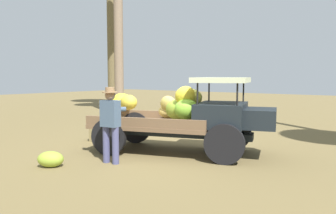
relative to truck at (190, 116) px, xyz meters
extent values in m
plane|color=brown|center=(-0.74, -0.09, -0.94)|extent=(60.00, 60.00, 0.00)
cube|color=black|center=(-0.44, -0.17, -0.44)|extent=(3.93, 1.71, 0.16)
cylinder|color=black|center=(0.67, 1.05, -0.49)|extent=(0.89, 0.42, 0.89)
cylinder|color=black|center=(1.19, -0.46, -0.49)|extent=(0.89, 0.42, 0.89)
cylinder|color=black|center=(-1.98, 0.15, -0.49)|extent=(0.89, 0.42, 0.89)
cylinder|color=black|center=(-1.46, -1.37, -0.49)|extent=(0.89, 0.42, 0.89)
cube|color=brown|center=(-0.87, -0.32, -0.26)|extent=(3.39, 2.60, 0.10)
cube|color=brown|center=(-1.13, 0.44, -0.10)|extent=(2.86, 1.05, 0.22)
cube|color=brown|center=(-0.61, -1.07, -0.10)|extent=(2.86, 1.05, 0.22)
cube|color=black|center=(0.74, 0.23, 0.07)|extent=(1.53, 1.79, 0.55)
cube|color=black|center=(1.59, 0.52, 0.01)|extent=(1.01, 1.23, 0.44)
cylinder|color=black|center=(0.95, 0.99, 0.62)|extent=(0.04, 0.04, 0.55)
cylinder|color=black|center=(1.37, -0.24, 0.62)|extent=(0.04, 0.04, 0.55)
cylinder|color=black|center=(0.12, 0.70, 0.62)|extent=(0.04, 0.04, 0.55)
cylinder|color=black|center=(0.53, -0.52, 0.62)|extent=(0.04, 0.04, 0.55)
cube|color=beige|center=(0.74, 0.23, 0.89)|extent=(1.65, 1.83, 0.12)
ellipsoid|color=yellow|center=(-0.03, -0.19, 0.51)|extent=(0.71, 0.70, 0.59)
ellipsoid|color=#8FAC32|center=(-0.28, -0.17, 0.15)|extent=(0.69, 0.56, 0.56)
ellipsoid|color=gold|center=(-2.17, -0.21, 0.27)|extent=(0.81, 0.81, 0.62)
ellipsoid|color=gold|center=(-1.41, -0.71, 0.31)|extent=(0.62, 0.60, 0.44)
ellipsoid|color=tan|center=(-0.82, 0.17, 0.05)|extent=(0.70, 0.69, 0.44)
ellipsoid|color=#84C133|center=(0.10, -0.31, 0.20)|extent=(0.74, 0.72, 0.49)
ellipsoid|color=#C0BF4C|center=(-0.13, 0.21, 0.44)|extent=(0.78, 0.77, 0.52)
ellipsoid|color=gold|center=(-0.72, 0.05, 0.26)|extent=(0.47, 0.42, 0.49)
cylinder|color=#4A4D78|center=(-0.98, -1.89, -0.53)|extent=(0.15, 0.15, 0.82)
cylinder|color=#4A4D78|center=(-0.72, -1.85, -0.53)|extent=(0.15, 0.15, 0.82)
cube|color=#465B75|center=(-0.85, -1.87, 0.17)|extent=(0.43, 0.29, 0.58)
cylinder|color=#465B75|center=(-0.96, -1.78, 0.25)|extent=(0.36, 0.35, 0.10)
cylinder|color=#465B75|center=(-0.77, -1.76, 0.25)|extent=(0.29, 0.40, 0.10)
sphere|color=#936A4B|center=(-0.85, -1.87, 0.57)|extent=(0.22, 0.22, 0.22)
cylinder|color=#95734F|center=(-0.85, -1.87, 0.63)|extent=(0.34, 0.34, 0.02)
cylinder|color=#95734F|center=(-0.85, -1.87, 0.69)|extent=(0.20, 0.20, 0.10)
cube|color=olive|center=(-3.04, -0.25, -0.71)|extent=(0.66, 0.62, 0.45)
ellipsoid|color=#96B136|center=(-1.64, -2.86, -0.77)|extent=(0.68, 0.65, 0.35)
cylinder|color=#836E58|center=(-7.22, 4.66, 3.68)|extent=(0.44, 0.44, 9.24)
cylinder|color=brown|center=(-10.34, 7.15, 3.59)|extent=(0.50, 0.50, 9.05)
camera|label=1|loc=(4.55, -6.90, 0.97)|focal=35.91mm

